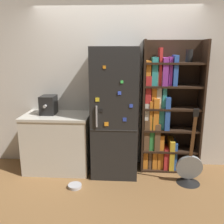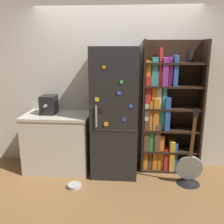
# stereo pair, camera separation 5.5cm
# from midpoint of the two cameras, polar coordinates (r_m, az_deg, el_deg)

# --- Properties ---
(ground_plane) EXTENTS (16.00, 16.00, 0.00)m
(ground_plane) POSITION_cam_midpoint_polar(r_m,az_deg,el_deg) (3.94, 0.14, -14.11)
(ground_plane) COLOR olive
(wall_back) EXTENTS (8.00, 0.05, 2.60)m
(wall_back) POSITION_cam_midpoint_polar(r_m,az_deg,el_deg) (3.99, 0.58, 5.99)
(wall_back) COLOR silver
(wall_back) RESTS_ON ground_plane
(refrigerator) EXTENTS (0.67, 0.67, 1.90)m
(refrigerator) POSITION_cam_midpoint_polar(r_m,az_deg,el_deg) (3.71, 0.27, -0.10)
(refrigerator) COLOR black
(refrigerator) RESTS_ON ground_plane
(bookshelf) EXTENTS (0.89, 0.36, 2.00)m
(bookshelf) POSITION_cam_midpoint_polar(r_m,az_deg,el_deg) (3.91, 11.21, -0.26)
(bookshelf) COLOR black
(bookshelf) RESTS_ON ground_plane
(kitchen_counter) EXTENTS (1.01, 0.62, 0.90)m
(kitchen_counter) POSITION_cam_midpoint_polar(r_m,az_deg,el_deg) (4.04, -12.62, -6.74)
(kitchen_counter) COLOR beige
(kitchen_counter) RESTS_ON ground_plane
(espresso_machine) EXTENTS (0.22, 0.33, 0.28)m
(espresso_machine) POSITION_cam_midpoint_polar(r_m,az_deg,el_deg) (3.94, -14.70, 1.59)
(espresso_machine) COLOR black
(espresso_machine) RESTS_ON kitchen_counter
(guitar) EXTENTS (0.37, 0.33, 1.12)m
(guitar) POSITION_cam_midpoint_polar(r_m,az_deg,el_deg) (3.80, 16.75, -13.08)
(guitar) COLOR black
(guitar) RESTS_ON ground_plane
(pet_bowl) EXTENTS (0.19, 0.19, 0.05)m
(pet_bowl) POSITION_cam_midpoint_polar(r_m,az_deg,el_deg) (3.64, -8.95, -16.33)
(pet_bowl) COLOR #B7B7BC
(pet_bowl) RESTS_ON ground_plane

